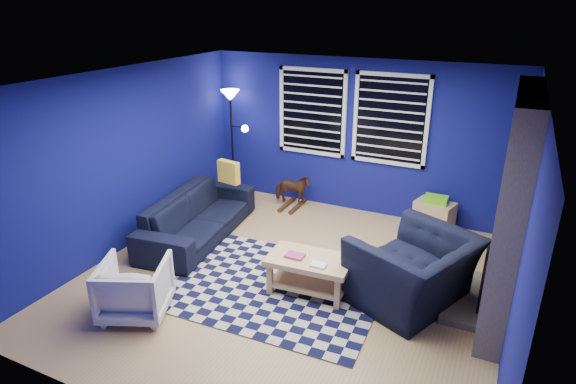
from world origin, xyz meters
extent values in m
plane|color=tan|center=(0.00, 0.00, 0.00)|extent=(5.00, 5.00, 0.00)
plane|color=white|center=(0.00, 0.00, 2.50)|extent=(5.00, 5.00, 0.00)
plane|color=navy|center=(0.00, 2.50, 1.25)|extent=(5.00, 0.00, 5.00)
plane|color=navy|center=(-2.50, 0.00, 1.25)|extent=(0.00, 5.00, 5.00)
plane|color=navy|center=(2.50, 0.00, 1.25)|extent=(0.00, 5.00, 5.00)
cube|color=gray|center=(2.37, 0.50, 1.25)|extent=(0.26, 2.00, 2.50)
cube|color=black|center=(2.23, 0.50, 0.35)|extent=(0.04, 0.70, 0.60)
cube|color=gray|center=(2.10, 0.50, 0.04)|extent=(0.50, 1.20, 0.08)
cube|color=black|center=(-0.75, 2.48, 1.60)|extent=(1.05, 0.02, 1.30)
cube|color=white|center=(-0.75, 2.47, 2.28)|extent=(1.17, 0.05, 0.06)
cube|color=white|center=(-0.75, 2.47, 0.92)|extent=(1.17, 0.05, 0.06)
cube|color=black|center=(0.55, 2.48, 1.60)|extent=(1.05, 0.02, 1.30)
cube|color=white|center=(0.55, 2.47, 2.28)|extent=(1.17, 0.05, 0.06)
cube|color=white|center=(0.55, 2.47, 0.92)|extent=(1.17, 0.05, 0.06)
cube|color=black|center=(2.45, 2.00, 1.40)|extent=(0.06, 1.00, 0.58)
cube|color=black|center=(2.42, 2.00, 1.40)|extent=(0.01, 0.92, 0.50)
cube|color=black|center=(-0.06, -0.22, 0.01)|extent=(2.56, 2.08, 0.02)
imported|color=black|center=(-1.75, 0.54, 0.33)|extent=(2.35, 1.14, 0.66)
imported|color=black|center=(1.48, 0.18, 0.42)|extent=(1.64, 1.55, 0.84)
imported|color=gray|center=(-1.26, -1.36, 0.33)|extent=(0.94, 0.95, 0.66)
imported|color=#482717|center=(-0.94, 2.12, 0.33)|extent=(0.43, 0.66, 0.51)
cube|color=tan|center=(0.33, -0.14, 0.44)|extent=(1.03, 0.64, 0.07)
cube|color=tan|center=(0.33, -0.14, 0.13)|extent=(0.93, 0.54, 0.03)
cube|color=#AB3164|center=(0.16, -0.20, 0.49)|extent=(0.23, 0.17, 0.03)
cube|color=silver|center=(0.50, -0.27, 0.49)|extent=(0.19, 0.14, 0.03)
cube|color=tan|center=(-0.09, -0.36, 0.21)|extent=(0.07, 0.07, 0.40)
cube|color=tan|center=(0.75, -0.36, 0.21)|extent=(0.07, 0.07, 0.40)
cube|color=tan|center=(-0.09, 0.08, 0.21)|extent=(0.07, 0.07, 0.40)
cube|color=tan|center=(0.75, 0.08, 0.21)|extent=(0.07, 0.07, 0.40)
cube|color=tan|center=(1.39, 2.25, 0.23)|extent=(0.63, 0.50, 0.46)
cube|color=black|center=(1.39, 2.25, 0.23)|extent=(0.55, 0.45, 0.37)
cube|color=#62D419|center=(1.39, 2.25, 0.51)|extent=(0.40, 0.34, 0.09)
cylinder|color=black|center=(-2.15, 2.20, 0.01)|extent=(0.24, 0.24, 0.03)
cylinder|color=black|center=(-2.15, 2.20, 0.89)|extent=(0.04, 0.04, 1.77)
cone|color=white|center=(-2.15, 2.20, 1.81)|extent=(0.32, 0.32, 0.18)
sphere|color=white|center=(-1.85, 2.15, 1.27)|extent=(0.12, 0.12, 0.12)
cube|color=gold|center=(-1.60, 1.19, 0.84)|extent=(0.38, 0.17, 0.35)
camera|label=1|loc=(2.24, -4.76, 3.30)|focal=30.00mm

